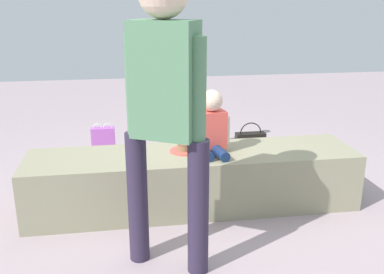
{
  "coord_description": "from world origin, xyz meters",
  "views": [
    {
      "loc": [
        -0.5,
        -3.08,
        1.56
      ],
      "look_at": [
        -0.07,
        -0.38,
        0.69
      ],
      "focal_mm": 40.61,
      "sensor_mm": 36.0,
      "label": 1
    }
  ],
  "objects_px": {
    "adult_standing": "(165,99)",
    "handbag_black_leather": "(250,141)",
    "cake_plate": "(184,149)",
    "child_seated": "(212,126)",
    "cake_box_white": "(93,174)",
    "water_bottle_near_gift": "(147,165)",
    "gift_bag": "(104,143)"
  },
  "relations": [
    {
      "from": "adult_standing",
      "to": "water_bottle_near_gift",
      "type": "height_order",
      "value": "adult_standing"
    },
    {
      "from": "water_bottle_near_gift",
      "to": "cake_plate",
      "type": "bearing_deg",
      "value": -67.16
    },
    {
      "from": "cake_plate",
      "to": "gift_bag",
      "type": "relative_size",
      "value": 0.59
    },
    {
      "from": "gift_bag",
      "to": "water_bottle_near_gift",
      "type": "relative_size",
      "value": 1.65
    },
    {
      "from": "child_seated",
      "to": "handbag_black_leather",
      "type": "xyz_separation_m",
      "value": [
        0.68,
        1.22,
        -0.55
      ]
    },
    {
      "from": "water_bottle_near_gift",
      "to": "handbag_black_leather",
      "type": "height_order",
      "value": "handbag_black_leather"
    },
    {
      "from": "gift_bag",
      "to": "handbag_black_leather",
      "type": "xyz_separation_m",
      "value": [
        1.55,
        0.02,
        -0.06
      ]
    },
    {
      "from": "child_seated",
      "to": "cake_plate",
      "type": "distance_m",
      "value": 0.28
    },
    {
      "from": "child_seated",
      "to": "cake_box_white",
      "type": "relative_size",
      "value": 1.55
    },
    {
      "from": "child_seated",
      "to": "adult_standing",
      "type": "distance_m",
      "value": 0.93
    },
    {
      "from": "adult_standing",
      "to": "gift_bag",
      "type": "distance_m",
      "value": 2.18
    },
    {
      "from": "water_bottle_near_gift",
      "to": "handbag_black_leather",
      "type": "distance_m",
      "value": 1.26
    },
    {
      "from": "water_bottle_near_gift",
      "to": "gift_bag",
      "type": "bearing_deg",
      "value": 127.98
    },
    {
      "from": "adult_standing",
      "to": "cake_box_white",
      "type": "xyz_separation_m",
      "value": [
        -0.54,
        1.41,
        -0.98
      ]
    },
    {
      "from": "cake_plate",
      "to": "cake_box_white",
      "type": "height_order",
      "value": "cake_plate"
    },
    {
      "from": "cake_plate",
      "to": "water_bottle_near_gift",
      "type": "height_order",
      "value": "cake_plate"
    },
    {
      "from": "handbag_black_leather",
      "to": "cake_box_white",
      "type": "bearing_deg",
      "value": -161.23
    },
    {
      "from": "cake_plate",
      "to": "handbag_black_leather",
      "type": "height_order",
      "value": "cake_plate"
    },
    {
      "from": "cake_plate",
      "to": "gift_bag",
      "type": "xyz_separation_m",
      "value": [
        -0.67,
        1.14,
        -0.3
      ]
    },
    {
      "from": "gift_bag",
      "to": "adult_standing",
      "type": "bearing_deg",
      "value": -76.93
    },
    {
      "from": "adult_standing",
      "to": "water_bottle_near_gift",
      "type": "distance_m",
      "value": 1.71
    },
    {
      "from": "adult_standing",
      "to": "handbag_black_leather",
      "type": "distance_m",
      "value": 2.44
    },
    {
      "from": "adult_standing",
      "to": "handbag_black_leather",
      "type": "xyz_separation_m",
      "value": [
        1.1,
        1.97,
        -0.93
      ]
    },
    {
      "from": "child_seated",
      "to": "adult_standing",
      "type": "relative_size",
      "value": 0.28
    },
    {
      "from": "gift_bag",
      "to": "handbag_black_leather",
      "type": "distance_m",
      "value": 1.55
    },
    {
      "from": "adult_standing",
      "to": "cake_plate",
      "type": "distance_m",
      "value": 1.01
    },
    {
      "from": "cake_plate",
      "to": "handbag_black_leather",
      "type": "bearing_deg",
      "value": 52.78
    },
    {
      "from": "child_seated",
      "to": "water_bottle_near_gift",
      "type": "height_order",
      "value": "child_seated"
    },
    {
      "from": "child_seated",
      "to": "cake_box_white",
      "type": "distance_m",
      "value": 1.31
    },
    {
      "from": "child_seated",
      "to": "handbag_black_leather",
      "type": "distance_m",
      "value": 1.5
    },
    {
      "from": "child_seated",
      "to": "cake_plate",
      "type": "bearing_deg",
      "value": 162.88
    },
    {
      "from": "cake_plate",
      "to": "water_bottle_near_gift",
      "type": "relative_size",
      "value": 0.97
    }
  ]
}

